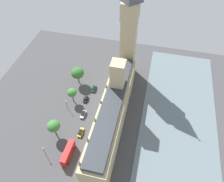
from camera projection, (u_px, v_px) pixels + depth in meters
The scene contains 15 objects.
ground_plane at pixel (108, 123), 103.70m from camera, with size 132.00×132.00×0.00m, color #424244.
river_thames at pixel (178, 137), 98.61m from camera, with size 35.10×118.80×0.25m, color slate.
parliament_building at pixel (112, 111), 97.80m from camera, with size 10.75×62.00×28.54m.
clock_tower at pixel (129, 26), 104.92m from camera, with size 8.47×8.47×58.08m.
car_dark_green_midblock at pixel (94, 88), 117.46m from camera, with size 1.91×4.80×1.74m.
car_black_leading at pixel (86, 99), 112.59m from camera, with size 2.01×4.10×1.74m.
car_silver_by_river_gate at pixel (83, 114), 106.12m from camera, with size 2.06×4.69×1.74m.
car_yellow_cab_far_end at pixel (81, 132), 99.34m from camera, with size 1.88×4.78×1.74m.
double_decker_bus_kerbside at pixel (68, 153), 90.82m from camera, with size 2.85×10.56×4.75m.
pedestrian_corner at pixel (96, 128), 101.08m from camera, with size 0.61×0.63×1.49m.
plane_tree_trailing at pixel (78, 73), 116.37m from camera, with size 6.81×6.81×10.12m.
plane_tree_under_trees at pixel (72, 93), 107.95m from camera, with size 4.72×4.72×8.57m.
plane_tree_opposite_hall at pixel (53, 126), 94.41m from camera, with size 5.61×5.61×9.40m.
street_lamp_near_tower at pixel (44, 150), 89.97m from camera, with size 0.56×0.56×5.92m.
street_lamp_slot_10 at pixel (67, 103), 106.18m from camera, with size 0.56×0.56×6.22m.
Camera 1 is at (-15.25, 56.12, 87.23)m, focal length 35.15 mm.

